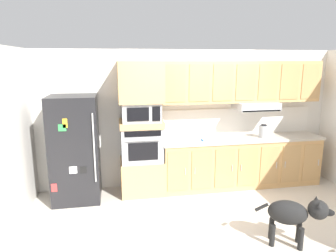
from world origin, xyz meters
The scene contains 16 objects.
ground_plane centered at (0.00, 0.00, 0.00)m, with size 9.60×9.60×0.00m, color beige.
back_kitchen_wall centered at (0.00, 1.11, 1.25)m, with size 6.20×0.12×2.50m, color silver.
side_panel_left centered at (-2.80, 0.00, 1.25)m, with size 0.12×7.10×2.50m, color silver.
refrigerator centered at (-2.03, 0.68, 0.88)m, with size 0.76×0.73×1.76m.
oven_base_cabinet centered at (-0.92, 0.75, 0.30)m, with size 0.74×0.62×0.60m, color tan.
built_in_oven centered at (-0.92, 0.75, 0.90)m, with size 0.70×0.62×0.60m.
appliance_mid_shelf centered at (-0.92, 0.75, 1.25)m, with size 0.74×0.62×0.10m, color tan.
microwave centered at (-0.92, 0.75, 1.46)m, with size 0.64×0.54×0.32m.
appliance_upper_cabinet centered at (-0.92, 0.75, 1.96)m, with size 0.74×0.62×0.68m, color tan.
lower_cabinet_run centered at (0.93, 0.75, 0.44)m, with size 2.96×0.63×0.88m.
countertop_slab centered at (0.93, 0.75, 0.90)m, with size 3.00×0.64×0.04m, color #BCB2A3.
backsplash_panel centered at (0.93, 1.04, 1.17)m, with size 3.00×0.02×0.50m, color white.
upper_cabinet_with_hood centered at (0.95, 0.87, 1.90)m, with size 2.96×0.48×0.88m.
screwdriver centered at (0.15, 0.66, 0.93)m, with size 0.13×0.12×0.03m.
electric_kettle centered at (1.32, 0.70, 1.03)m, with size 0.17×0.17×0.24m.
dog centered at (0.80, -1.19, 0.44)m, with size 0.88×0.50×0.67m.
Camera 1 is at (-1.37, -4.28, 2.30)m, focal length 32.14 mm.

